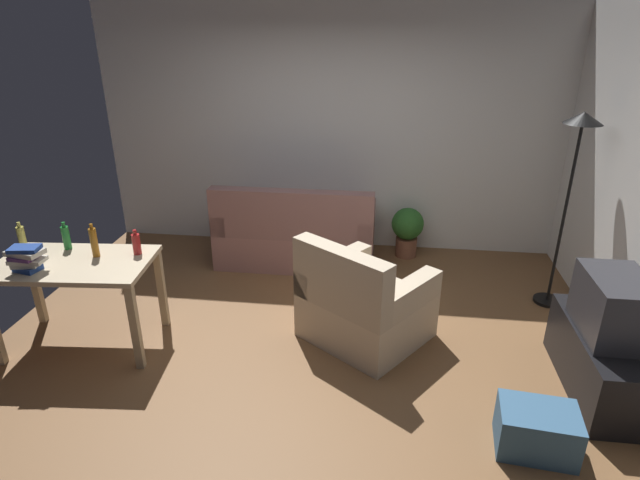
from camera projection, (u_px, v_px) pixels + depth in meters
name	position (u px, v px, depth m)	size (l,w,h in m)	color
ground_plane	(301.00, 346.00, 4.38)	(5.20, 4.40, 0.02)	brown
wall_rear	(330.00, 131.00, 5.84)	(5.20, 0.10, 2.70)	white
couch	(296.00, 236.00, 5.73)	(1.70, 0.84, 0.92)	#996B66
tv_stand	(600.00, 361.00, 3.77)	(0.44, 1.10, 0.48)	black
tv	(615.00, 306.00, 3.59)	(0.41, 0.60, 0.44)	#2D2D33
torchiere_lamp	(575.00, 159.00, 4.46)	(0.32, 0.32, 1.81)	black
desk	(75.00, 274.00, 4.15)	(1.25, 0.80, 0.76)	#C6B28E
potted_plant	(407.00, 229.00, 5.86)	(0.36, 0.36, 0.57)	brown
armchair	(362.00, 305.00, 4.34)	(1.22, 1.21, 0.92)	beige
storage_box	(537.00, 430.00, 3.27)	(0.48, 0.34, 0.30)	#386084
bottle_squat	(22.00, 240.00, 4.19)	(0.06, 0.06, 0.27)	#BCB24C
bottle_green	(66.00, 237.00, 4.28)	(0.06, 0.06, 0.24)	#1E722D
bottle_amber	(94.00, 242.00, 4.14)	(0.06, 0.06, 0.28)	#9E6019
bottle_red	(136.00, 244.00, 4.20)	(0.07, 0.07, 0.21)	#AD2323
book_stack	(26.00, 258.00, 3.90)	(0.28, 0.19, 0.21)	navy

